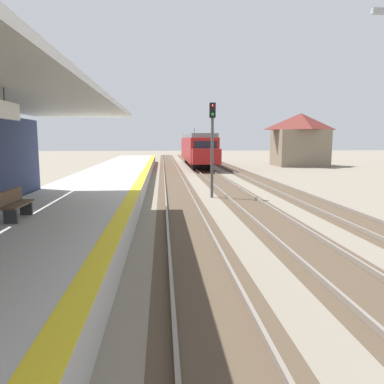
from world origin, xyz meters
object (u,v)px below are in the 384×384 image
(platform_bench, at_px, (16,203))
(distant_trackside_house, at_px, (300,139))
(approaching_train, at_px, (197,148))
(rail_signal_post, at_px, (212,140))

(platform_bench, xyz_separation_m, distant_trackside_house, (21.14, 33.43, 1.96))
(approaching_train, bearing_deg, rail_signal_post, -93.51)
(rail_signal_post, xyz_separation_m, distant_trackside_house, (14.08, 24.10, 0.14))
(rail_signal_post, height_order, distant_trackside_house, distant_trackside_house)
(approaching_train, bearing_deg, platform_bench, -104.03)
(rail_signal_post, xyz_separation_m, platform_bench, (-7.05, -9.33, -1.82))
(rail_signal_post, height_order, platform_bench, rail_signal_post)
(approaching_train, xyz_separation_m, rail_signal_post, (-1.54, -25.05, 1.02))
(rail_signal_post, bearing_deg, platform_bench, -127.10)
(platform_bench, bearing_deg, approaching_train, 75.97)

